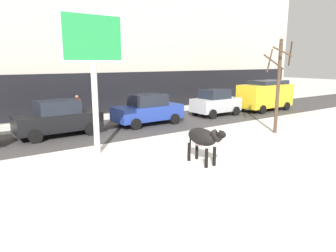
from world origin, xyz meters
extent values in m
plane|color=silver|center=(0.00, 0.00, 0.00)|extent=(120.00, 120.00, 0.00)
cube|color=#423F3F|center=(0.00, 8.72, 0.00)|extent=(60.00, 5.60, 0.01)
cube|color=beige|center=(0.00, 16.10, 6.50)|extent=(44.00, 6.00, 13.00)
cube|color=black|center=(0.00, 13.05, 1.60)|extent=(43.12, 0.10, 2.80)
ellipsoid|color=black|center=(0.26, 1.25, 1.02)|extent=(0.61, 1.40, 0.64)
cylinder|color=black|center=(0.46, 0.76, 0.35)|extent=(0.12, 0.12, 0.70)
cylinder|color=black|center=(0.07, 0.76, 0.35)|extent=(0.12, 0.12, 0.70)
cylinder|color=black|center=(0.45, 1.74, 0.35)|extent=(0.12, 0.12, 0.70)
cylinder|color=black|center=(0.06, 1.74, 0.35)|extent=(0.12, 0.12, 0.70)
cylinder|color=black|center=(0.27, 0.50, 1.20)|extent=(0.26, 0.48, 0.44)
ellipsoid|color=black|center=(0.27, 0.28, 1.30)|extent=(0.24, 0.44, 0.28)
cone|color=beige|center=(0.38, 0.32, 1.46)|extent=(0.11, 0.06, 0.15)
cone|color=beige|center=(0.16, 0.32, 1.46)|extent=(0.11, 0.06, 0.15)
cylinder|color=black|center=(0.26, 1.91, 0.77)|extent=(0.06, 0.06, 0.60)
ellipsoid|color=beige|center=(0.26, 1.42, 0.72)|extent=(0.24, 0.28, 0.20)
cylinder|color=silver|center=(-2.46, 4.66, 1.90)|extent=(0.24, 0.24, 3.80)
cube|color=silver|center=(-2.46, 4.66, 4.65)|extent=(2.53, 0.31, 1.82)
cube|color=green|center=(-2.46, 4.63, 4.65)|extent=(2.40, 0.26, 1.70)
cube|color=black|center=(-2.84, 8.79, 0.74)|extent=(4.24, 1.85, 0.84)
cube|color=#1E232D|center=(-2.84, 8.79, 1.50)|extent=(2.03, 1.59, 0.68)
cylinder|color=black|center=(-1.49, 9.70, 0.32)|extent=(0.64, 0.23, 0.64)
cylinder|color=black|center=(-1.46, 7.94, 0.32)|extent=(0.64, 0.23, 0.64)
cylinder|color=black|center=(-4.22, 9.64, 0.32)|extent=(0.64, 0.23, 0.64)
cylinder|color=black|center=(-4.19, 7.88, 0.32)|extent=(0.64, 0.23, 0.64)
cube|color=#233D9E|center=(2.45, 8.68, 0.74)|extent=(4.24, 1.85, 0.84)
cube|color=#1E232D|center=(2.45, 8.68, 1.50)|extent=(2.03, 1.59, 0.68)
cylinder|color=black|center=(3.79, 9.59, 0.32)|extent=(0.64, 0.23, 0.64)
cylinder|color=black|center=(3.83, 7.83, 0.32)|extent=(0.64, 0.23, 0.64)
cylinder|color=black|center=(1.06, 9.53, 0.32)|extent=(0.64, 0.23, 0.64)
cylinder|color=black|center=(1.10, 7.77, 0.32)|extent=(0.64, 0.23, 0.64)
cube|color=#B7BABF|center=(8.04, 8.67, 0.77)|extent=(3.53, 1.77, 0.90)
cube|color=#1E232D|center=(7.89, 8.66, 1.54)|extent=(1.83, 1.53, 0.64)
cylinder|color=black|center=(9.16, 9.54, 0.32)|extent=(0.64, 0.23, 0.64)
cylinder|color=black|center=(9.20, 7.84, 0.32)|extent=(0.64, 0.23, 0.64)
cylinder|color=black|center=(6.89, 9.49, 0.32)|extent=(0.64, 0.23, 0.64)
cylinder|color=black|center=(6.92, 7.79, 0.32)|extent=(0.64, 0.23, 0.64)
cube|color=gold|center=(12.77, 8.17, 1.17)|extent=(4.64, 1.99, 1.70)
cube|color=#1E232D|center=(13.07, 8.18, 2.17)|extent=(3.03, 1.73, 0.30)
cylinder|color=black|center=(14.24, 9.15, 0.32)|extent=(0.64, 0.23, 0.64)
cylinder|color=black|center=(14.28, 7.25, 0.32)|extent=(0.64, 0.23, 0.64)
cylinder|color=black|center=(11.25, 9.09, 0.32)|extent=(0.64, 0.23, 0.64)
cylinder|color=black|center=(11.29, 7.19, 0.32)|extent=(0.64, 0.23, 0.64)
cylinder|color=#282833|center=(-0.87, 11.56, 0.44)|extent=(0.24, 0.24, 0.88)
cube|color=maroon|center=(-0.87, 11.56, 1.20)|extent=(0.36, 0.22, 0.64)
sphere|color=#9E7051|center=(-0.87, 11.56, 1.63)|extent=(0.20, 0.20, 0.20)
cylinder|color=#4C3828|center=(6.86, 2.84, 2.44)|extent=(0.18, 0.18, 4.87)
cylinder|color=#4C3828|center=(7.16, 2.47, 4.13)|extent=(0.84, 0.69, 1.21)
cylinder|color=#4C3828|center=(6.28, 2.81, 3.75)|extent=(0.14, 1.20, 0.78)
cylinder|color=#4C3828|center=(6.53, 2.50, 4.24)|extent=(0.76, 0.74, 0.52)
cylinder|color=#4C3828|center=(6.64, 3.30, 3.81)|extent=(1.01, 0.55, 1.22)
camera|label=1|loc=(-7.17, -7.19, 3.75)|focal=33.22mm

